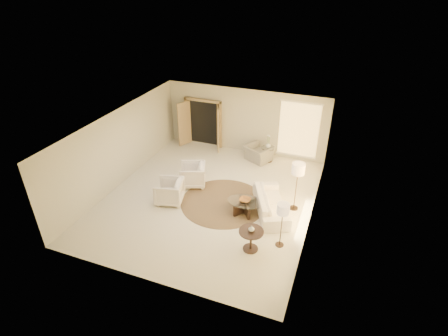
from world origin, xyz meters
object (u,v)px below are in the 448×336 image
(end_vase, at_px, (251,229))
(side_vase, at_px, (268,145))
(armchair_right, at_px, (169,190))
(armchair_left, at_px, (192,174))
(sofa, at_px, (271,203))
(bowl, at_px, (245,200))
(accent_chair, at_px, (258,151))
(floor_lamp_near, at_px, (298,171))
(coffee_table, at_px, (245,205))
(side_table, at_px, (268,153))
(floor_lamp_far, at_px, (283,211))
(end_table, at_px, (251,237))

(end_vase, height_order, side_vase, same)
(armchair_right, bearing_deg, armchair_left, 153.29)
(sofa, relative_size, armchair_left, 2.43)
(end_vase, bearing_deg, bowl, 113.22)
(armchair_left, relative_size, accent_chair, 0.92)
(floor_lamp_near, xyz_separation_m, side_vase, (-1.68, 2.95, -0.74))
(coffee_table, distance_m, bowl, 0.21)
(side_table, distance_m, bowl, 3.73)
(accent_chair, distance_m, side_table, 0.41)
(sofa, distance_m, end_vase, 2.02)
(armchair_right, relative_size, floor_lamp_near, 0.53)
(side_vase, bearing_deg, side_table, -90.00)
(side_table, bearing_deg, coffee_table, -87.07)
(coffee_table, bearing_deg, armchair_left, 157.92)
(floor_lamp_far, distance_m, side_vase, 5.18)
(end_table, distance_m, side_vase, 5.43)
(accent_chair, distance_m, end_table, 5.41)
(armchair_left, relative_size, floor_lamp_far, 0.64)
(accent_chair, relative_size, side_table, 1.61)
(sofa, xyz_separation_m, side_table, (-0.98, 3.38, 0.05))
(floor_lamp_near, distance_m, bowl, 1.95)
(end_vase, bearing_deg, armchair_left, 139.72)
(coffee_table, height_order, end_vase, end_vase)
(floor_lamp_far, relative_size, side_vase, 6.68)
(sofa, bearing_deg, coffee_table, 89.29)
(floor_lamp_far, bearing_deg, side_table, 108.53)
(armchair_right, relative_size, side_vase, 4.16)
(bowl, bearing_deg, side_vase, 92.93)
(armchair_right, xyz_separation_m, side_table, (2.43, 4.05, -0.08))
(floor_lamp_near, height_order, bowl, floor_lamp_near)
(side_table, height_order, bowl, side_table)
(end_table, relative_size, floor_lamp_near, 0.41)
(side_table, height_order, floor_lamp_near, floor_lamp_near)
(bowl, bearing_deg, end_vase, -66.78)
(coffee_table, distance_m, floor_lamp_far, 2.09)
(sofa, xyz_separation_m, armchair_left, (-3.13, 0.60, 0.14))
(armchair_right, relative_size, bowl, 2.43)
(side_table, distance_m, end_vase, 5.44)
(accent_chair, relative_size, bowl, 2.71)
(end_table, height_order, floor_lamp_near, floor_lamp_near)
(floor_lamp_far, bearing_deg, bowl, 141.27)
(coffee_table, bearing_deg, side_vase, 92.93)
(accent_chair, height_order, end_table, accent_chair)
(armchair_left, height_order, end_table, armchair_left)
(side_table, bearing_deg, end_table, -80.57)
(coffee_table, xyz_separation_m, side_table, (-0.19, 3.73, 0.10))
(end_vase, relative_size, side_vase, 0.81)
(accent_chair, distance_m, bowl, 3.68)
(armchair_left, distance_m, end_vase, 3.99)
(armchair_left, height_order, end_vase, armchair_left)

